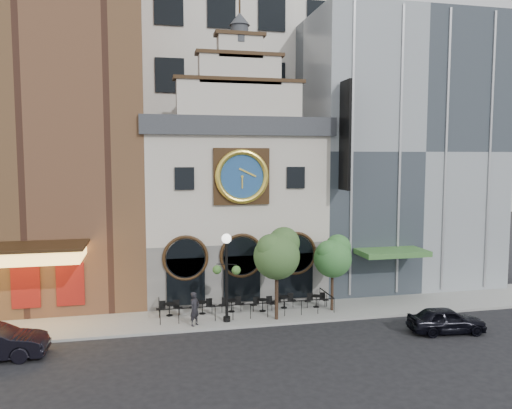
{
  "coord_description": "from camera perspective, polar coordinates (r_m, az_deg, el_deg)",
  "views": [
    {
      "loc": [
        -5.99,
        -27.19,
        9.64
      ],
      "look_at": [
        1.41,
        6.0,
        6.55
      ],
      "focal_mm": 35.0,
      "sensor_mm": 36.0,
      "label": 1
    }
  ],
  "objects": [
    {
      "name": "ground",
      "position": [
        29.47,
        -0.14,
        -13.9
      ],
      "size": [
        120.0,
        120.0,
        0.0
      ],
      "primitive_type": "plane",
      "color": "black",
      "rests_on": "ground"
    },
    {
      "name": "sidewalk",
      "position": [
        31.76,
        -1.13,
        -12.33
      ],
      "size": [
        44.0,
        5.0,
        0.15
      ],
      "primitive_type": "cube",
      "color": "gray",
      "rests_on": "ground"
    },
    {
      "name": "clock_building",
      "position": [
        35.65,
        -2.85,
        0.44
      ],
      "size": [
        12.6,
        8.78,
        18.65
      ],
      "color": "#605E5B",
      "rests_on": "ground"
    },
    {
      "name": "theater_building",
      "position": [
        37.92,
        -23.5,
        9.26
      ],
      "size": [
        14.0,
        15.6,
        25.0
      ],
      "color": "brown",
      "rests_on": "ground"
    },
    {
      "name": "retail_building",
      "position": [
        41.75,
        14.56,
        5.72
      ],
      "size": [
        14.0,
        14.4,
        20.0
      ],
      "color": "gray",
      "rests_on": "ground"
    },
    {
      "name": "office_tower",
      "position": [
        48.68,
        -5.46,
        17.46
      ],
      "size": [
        20.0,
        16.0,
        40.0
      ],
      "primitive_type": "cube",
      "color": "silver",
      "rests_on": "ground"
    },
    {
      "name": "cafe_railing",
      "position": [
        31.61,
        -1.13,
        -11.42
      ],
      "size": [
        10.6,
        2.6,
        0.9
      ],
      "primitive_type": null,
      "color": "black",
      "rests_on": "sidewalk"
    },
    {
      "name": "bistro_0",
      "position": [
        31.39,
        -9.88,
        -11.59
      ],
      "size": [
        1.58,
        0.68,
        0.9
      ],
      "color": "black",
      "rests_on": "sidewalk"
    },
    {
      "name": "bistro_1",
      "position": [
        31.45,
        -6.16,
        -11.51
      ],
      "size": [
        1.58,
        0.68,
        0.9
      ],
      "color": "black",
      "rests_on": "sidewalk"
    },
    {
      "name": "bistro_2",
      "position": [
        31.71,
        -2.82,
        -11.35
      ],
      "size": [
        1.58,
        0.68,
        0.9
      ],
      "color": "black",
      "rests_on": "sidewalk"
    },
    {
      "name": "bistro_3",
      "position": [
        31.79,
        0.76,
        -11.3
      ],
      "size": [
        1.58,
        0.68,
        0.9
      ],
      "color": "black",
      "rests_on": "sidewalk"
    },
    {
      "name": "bistro_4",
      "position": [
        32.49,
        3.22,
        -10.94
      ],
      "size": [
        1.58,
        0.68,
        0.9
      ],
      "color": "black",
      "rests_on": "sidewalk"
    },
    {
      "name": "bistro_5",
      "position": [
        32.83,
        6.9,
        -10.8
      ],
      "size": [
        1.58,
        0.68,
        0.9
      ],
      "color": "black",
      "rests_on": "sidewalk"
    },
    {
      "name": "car_right",
      "position": [
        30.38,
        20.93,
        -12.23
      ],
      "size": [
        4.38,
        2.15,
        1.44
      ],
      "primitive_type": "imported",
      "rotation": [
        0.0,
        0.0,
        1.46
      ],
      "color": "black",
      "rests_on": "ground"
    },
    {
      "name": "pedestrian",
      "position": [
        29.28,
        -7.02,
        -11.75
      ],
      "size": [
        0.83,
        0.83,
        1.94
      ],
      "primitive_type": "imported",
      "rotation": [
        0.0,
        0.0,
        0.81
      ],
      "color": "black",
      "rests_on": "sidewalk"
    },
    {
      "name": "lamppost",
      "position": [
        29.25,
        -3.39,
        -7.2
      ],
      "size": [
        1.6,
        0.91,
        5.2
      ],
      "rotation": [
        0.0,
        0.0,
        -0.34
      ],
      "color": "black",
      "rests_on": "sidewalk"
    },
    {
      "name": "tree_left",
      "position": [
        29.51,
        2.46,
        -5.5
      ],
      "size": [
        2.84,
        2.74,
        5.47
      ],
      "color": "#382619",
      "rests_on": "sidewalk"
    },
    {
      "name": "tree_right",
      "position": [
        31.73,
        8.8,
        -5.77
      ],
      "size": [
        2.47,
        2.38,
        4.76
      ],
      "color": "#382619",
      "rests_on": "sidewalk"
    }
  ]
}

